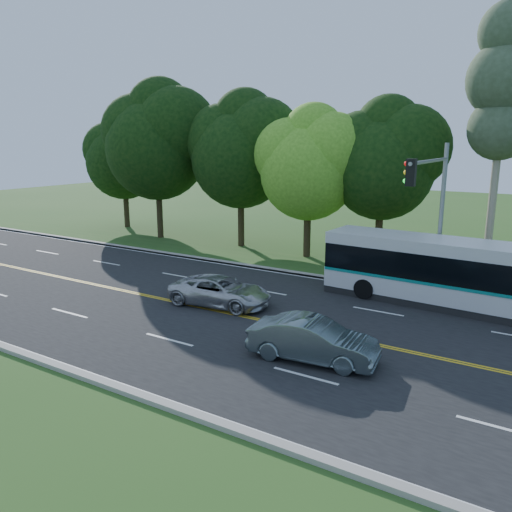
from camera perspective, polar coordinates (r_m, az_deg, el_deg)
The scene contains 12 objects.
ground at distance 20.97m, azimuth -2.51°, elevation -6.72°, with size 120.00×120.00×0.00m, color #2B541C.
road at distance 20.96m, azimuth -2.51°, elevation -6.69°, with size 60.00×14.00×0.02m, color black.
curb_north at distance 26.89m, azimuth 6.04°, elevation -2.15°, with size 60.00×0.30×0.15m, color #9F9990.
curb_south at distance 16.00m, azimuth -17.39°, elevation -13.55°, with size 60.00×0.30×0.15m, color #9F9990.
grass_verge at distance 28.53m, azimuth 7.65°, elevation -1.36°, with size 60.00×4.00×0.10m, color #2B541C.
lane_markings at distance 21.01m, azimuth -2.72°, elevation -6.62°, with size 57.60×13.82×0.00m.
tree_row at distance 32.77m, azimuth 1.87°, elevation 12.40°, with size 44.70×9.10×13.84m.
bougainvillea_hedge at distance 25.59m, azimuth 21.75°, elevation -2.32°, with size 9.50×2.25×1.50m.
traffic_signal at distance 22.34m, azimuth 19.60°, elevation 6.09°, with size 0.42×6.10×7.00m.
transit_bus at distance 23.06m, azimuth 21.61°, elevation -1.99°, with size 11.30×3.11×2.92m.
sedan at distance 16.63m, azimuth 6.52°, elevation -9.53°, with size 1.48×4.24×1.40m, color slate.
suv at distance 21.98m, azimuth -4.11°, elevation -4.02°, with size 2.09×4.53×1.26m, color silver.
Camera 1 is at (11.09, -16.33, 7.07)m, focal length 35.00 mm.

